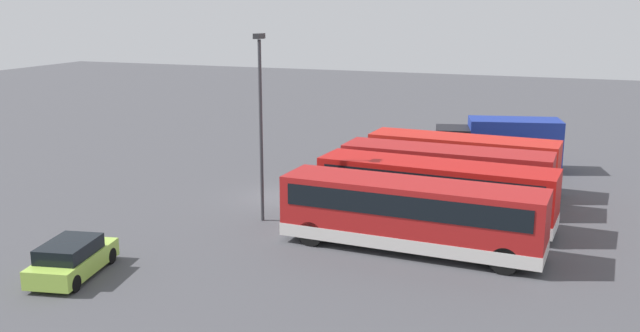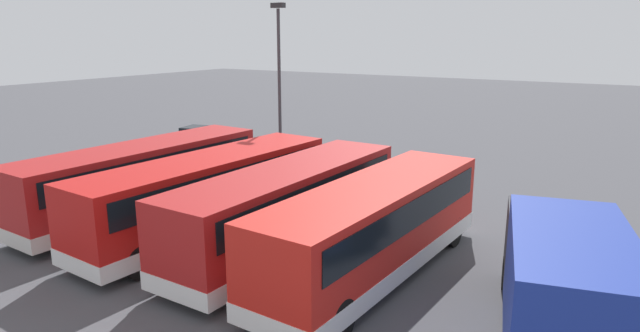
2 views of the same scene
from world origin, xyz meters
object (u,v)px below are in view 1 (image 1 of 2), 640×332
at_px(box_truck_blue, 500,143).
at_px(bus_single_deck_third, 435,191).
at_px(lamp_post_tall, 261,115).
at_px(bus_single_deck_near_end, 462,161).
at_px(bus_single_deck_second, 445,174).
at_px(bus_single_deck_fourth, 411,213).
at_px(car_hatchback_silver, 72,259).

bearing_deg(box_truck_blue, bus_single_deck_third, -7.26).
height_order(bus_single_deck_third, lamp_post_tall, lamp_post_tall).
xyz_separation_m(bus_single_deck_near_end, bus_single_deck_second, (3.40, -0.31, 0.00)).
height_order(bus_single_deck_fourth, lamp_post_tall, lamp_post_tall).
bearing_deg(bus_single_deck_near_end, bus_single_deck_third, -1.32).
bearing_deg(lamp_post_tall, box_truck_blue, 147.55).
height_order(bus_single_deck_near_end, box_truck_blue, box_truck_blue).
bearing_deg(bus_single_deck_fourth, box_truck_blue, 173.70).
bearing_deg(box_truck_blue, car_hatchback_silver, -29.13).
height_order(bus_single_deck_second, box_truck_blue, box_truck_blue).
height_order(bus_single_deck_second, lamp_post_tall, lamp_post_tall).
height_order(bus_single_deck_near_end, bus_single_deck_fourth, same).
bearing_deg(bus_single_deck_third, box_truck_blue, 172.74).
height_order(car_hatchback_silver, lamp_post_tall, lamp_post_tall).
relative_size(bus_single_deck_near_end, lamp_post_tall, 1.19).
bearing_deg(car_hatchback_silver, bus_single_deck_near_end, 147.01).
bearing_deg(car_hatchback_silver, bus_single_deck_fourth, 122.74).
xyz_separation_m(bus_single_deck_third, lamp_post_tall, (2.31, -7.78, 3.48)).
relative_size(bus_single_deck_second, bus_single_deck_fourth, 0.96).
distance_m(bus_single_deck_third, car_hatchback_silver, 16.12).
bearing_deg(bus_single_deck_second, lamp_post_tall, -52.82).
bearing_deg(bus_single_deck_near_end, bus_single_deck_fourth, -2.01).
bearing_deg(bus_single_deck_third, bus_single_deck_fourth, -3.23).
bearing_deg(bus_single_deck_third, bus_single_deck_near_end, 178.68).
distance_m(bus_single_deck_near_end, box_truck_blue, 5.72).
height_order(bus_single_deck_near_end, lamp_post_tall, lamp_post_tall).
bearing_deg(car_hatchback_silver, lamp_post_tall, 156.89).
bearing_deg(car_hatchback_silver, box_truck_blue, 150.87).
bearing_deg(bus_single_deck_second, bus_single_deck_fourth, -0.52).
distance_m(box_truck_blue, lamp_post_tall, 17.78).
bearing_deg(lamp_post_tall, bus_single_deck_near_end, 139.17).
height_order(bus_single_deck_second, bus_single_deck_fourth, same).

